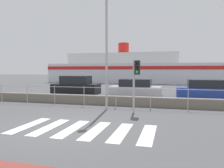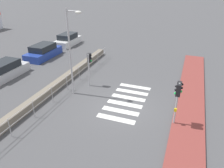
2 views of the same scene
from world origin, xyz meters
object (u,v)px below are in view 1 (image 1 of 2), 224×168
object	(u,v)px
parked_car_silver	(135,88)
parked_car_black	(76,86)
streetlamp	(105,39)
parked_car_blue	(205,90)
traffic_light_far	(136,75)
ferry_boat	(141,70)

from	to	relation	value
parked_car_silver	parked_car_black	bearing A→B (deg)	180.00
streetlamp	parked_car_blue	size ratio (longest dim) A/B	1.40
streetlamp	parked_car_silver	bearing A→B (deg)	85.97
traffic_light_far	parked_car_blue	bearing A→B (deg)	60.28
ferry_boat	parked_car_blue	bearing A→B (deg)	-68.68
traffic_light_far	parked_car_silver	bearing A→B (deg)	98.88
ferry_boat	parked_car_silver	bearing A→B (deg)	-84.21
streetlamp	parked_car_blue	distance (m)	9.65
ferry_boat	streetlamp	bearing A→B (deg)	-86.89
parked_car_black	parked_car_blue	bearing A→B (deg)	-0.00
parked_car_blue	ferry_boat	bearing A→B (deg)	111.32
parked_car_black	parked_car_blue	world-z (taller)	parked_car_black
streetlamp	traffic_light_far	bearing A→B (deg)	-12.45
traffic_light_far	ferry_boat	distance (m)	26.13
ferry_boat	parked_car_black	world-z (taller)	ferry_boat
traffic_light_far	ferry_boat	bearing A→B (deg)	96.68
ferry_boat	parked_car_black	xyz separation A→B (m)	(-3.44, -18.58, -1.38)
traffic_light_far	streetlamp	bearing A→B (deg)	167.55
traffic_light_far	streetlamp	size ratio (longest dim) A/B	0.43
parked_car_blue	streetlamp	bearing A→B (deg)	-129.87
streetlamp	parked_car_blue	world-z (taller)	streetlamp
parked_car_blue	traffic_light_far	bearing A→B (deg)	-119.72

